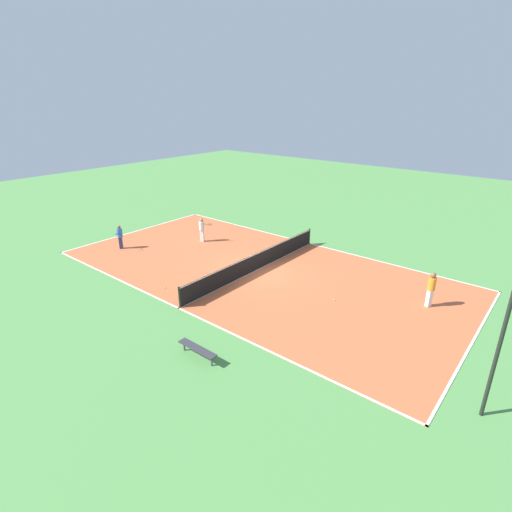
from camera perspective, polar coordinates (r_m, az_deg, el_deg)
ground_plane at (r=23.22m, az=0.00°, el=-2.06°), size 80.00×80.00×0.00m
court_surface at (r=23.21m, az=0.00°, el=-2.04°), size 11.75×23.18×0.02m
tennis_net at (r=22.99m, az=0.00°, el=-0.75°), size 11.55×0.10×1.09m
bench at (r=15.87m, az=-8.39°, el=-13.03°), size 0.36×1.84×0.45m
player_near_blue at (r=27.68m, az=-18.88°, el=2.79°), size 0.87×0.92×1.58m
player_far_white at (r=27.75m, az=-7.74°, el=3.95°), size 0.71×0.98×1.67m
player_center_orange at (r=20.62m, az=23.75°, el=-4.09°), size 0.47×0.47×1.76m
tennis_ball_far_baseline at (r=20.22m, az=11.13°, el=-6.15°), size 0.07×0.07×0.07m
tennis_ball_near_net at (r=21.58m, az=-12.88°, el=-4.42°), size 0.07×0.07×0.07m
fence_post_back_right at (r=13.96m, az=31.46°, el=-10.74°), size 0.12×0.12×5.27m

